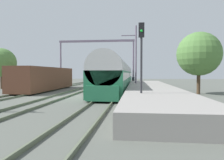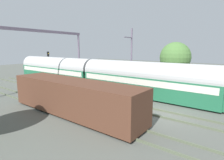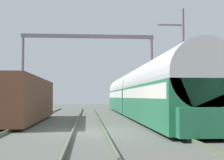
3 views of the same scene
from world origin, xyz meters
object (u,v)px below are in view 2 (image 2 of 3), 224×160
at_px(freight_car, 73,97).
at_px(catenary_gantry, 43,46).
at_px(person_crossing, 79,75).
at_px(railway_signal_far, 48,61).
at_px(passenger_train, 92,73).

xyz_separation_m(freight_car, catenary_gantry, (4.38, 10.86, 4.21)).
bearing_deg(person_crossing, freight_car, -84.86).
bearing_deg(person_crossing, railway_signal_far, 140.23).
relative_size(person_crossing, catenary_gantry, 0.13).
bearing_deg(freight_car, catenary_gantry, 68.04).
distance_m(freight_car, railway_signal_far, 22.13).
bearing_deg(catenary_gantry, freight_car, -111.96).
height_order(passenger_train, freight_car, passenger_train).
xyz_separation_m(passenger_train, freight_car, (-8.75, -6.16, -0.50)).
relative_size(passenger_train, catenary_gantry, 2.50).
xyz_separation_m(freight_car, railway_signal_far, (10.67, 19.31, 1.64)).
distance_m(passenger_train, catenary_gantry, 7.42).
height_order(freight_car, railway_signal_far, railway_signal_far).
distance_m(passenger_train, freight_car, 10.71).
bearing_deg(freight_car, passenger_train, 35.13).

